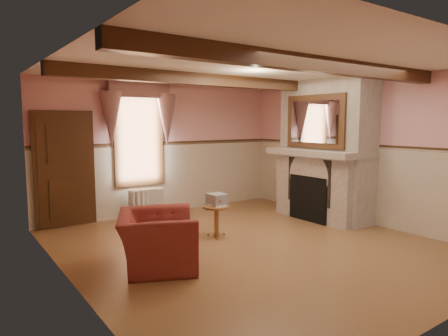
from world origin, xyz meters
TOP-DOWN VIEW (x-y plane):
  - floor at (0.00, 0.00)m, footprint 5.50×6.00m
  - ceiling at (0.00, 0.00)m, footprint 5.50×6.00m
  - wall_back at (0.00, 3.00)m, footprint 5.50×0.02m
  - wall_left at (-2.75, 0.00)m, footprint 0.02×6.00m
  - wall_right at (2.75, 0.00)m, footprint 0.02×6.00m
  - wainscot at (0.00, 0.00)m, footprint 5.50×6.00m
  - chair_rail at (0.00, 0.00)m, footprint 5.50×6.00m
  - firebox at (2.00, 0.60)m, footprint 0.20×0.95m
  - armchair at (-1.64, 0.02)m, footprint 1.39×1.46m
  - side_table at (-0.19, 0.71)m, footprint 0.50×0.50m
  - book_stack at (-0.17, 0.73)m, footprint 0.27×0.33m
  - radiator at (-0.59, 2.70)m, footprint 0.72×0.35m
  - bowl at (2.24, 0.44)m, footprint 0.31×0.31m
  - mantel_clock at (2.24, 1.15)m, footprint 0.14×0.24m
  - oil_lamp at (2.24, 1.21)m, footprint 0.11×0.11m
  - candle_red at (2.24, 0.09)m, footprint 0.06×0.06m
  - jar_yellow at (2.24, 0.26)m, footprint 0.06×0.06m
  - fireplace at (2.42, 0.60)m, footprint 0.85×2.00m
  - mantel at (2.24, 0.60)m, footprint 1.05×2.05m
  - overmantel_mirror at (2.06, 0.60)m, footprint 0.06×1.44m
  - door at (-2.10, 2.94)m, footprint 1.10×0.10m
  - window at (-0.60, 2.97)m, footprint 1.06×0.08m
  - window_drapes at (-0.60, 2.88)m, footprint 1.30×0.14m
  - ceiling_beam_front at (0.00, -1.20)m, footprint 5.50×0.18m
  - ceiling_beam_back at (0.00, 1.20)m, footprint 5.50×0.18m

SIDE VIEW (x-z plane):
  - floor at x=0.00m, z-range -0.01..0.01m
  - side_table at x=-0.19m, z-range 0.00..0.55m
  - radiator at x=-0.59m, z-range 0.00..0.60m
  - armchair at x=-1.64m, z-range 0.00..0.75m
  - firebox at x=2.00m, z-range 0.00..0.90m
  - book_stack at x=-0.17m, z-range 0.55..0.75m
  - wainscot at x=0.00m, z-range 0.00..1.50m
  - door at x=-2.10m, z-range 0.00..2.10m
  - mantel at x=2.24m, z-range 1.30..1.42m
  - wall_back at x=0.00m, z-range 0.00..2.80m
  - wall_left at x=-2.75m, z-range 0.00..2.80m
  - wall_right at x=2.75m, z-range 0.00..2.80m
  - fireplace at x=2.42m, z-range 0.00..2.80m
  - bowl at x=2.24m, z-range 1.42..1.49m
  - jar_yellow at x=2.24m, z-range 1.42..1.54m
  - chair_rail at x=0.00m, z-range 1.46..1.54m
  - candle_red at x=2.24m, z-range 1.42..1.58m
  - mantel_clock at x=2.24m, z-range 1.42..1.62m
  - oil_lamp at x=2.24m, z-range 1.42..1.70m
  - window at x=-0.60m, z-range 0.64..2.66m
  - overmantel_mirror at x=2.06m, z-range 1.45..2.49m
  - window_drapes at x=-0.60m, z-range 1.55..2.95m
  - ceiling_beam_front at x=0.00m, z-range 2.60..2.80m
  - ceiling_beam_back at x=0.00m, z-range 2.60..2.80m
  - ceiling at x=0.00m, z-range 2.79..2.80m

